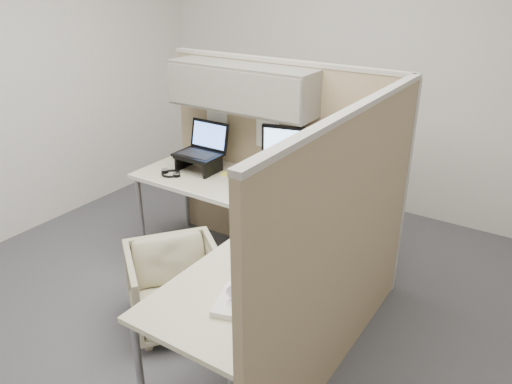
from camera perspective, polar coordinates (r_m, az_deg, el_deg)
The scene contains 18 objects.
ground at distance 3.70m, azimuth -3.52°, elevation -13.11°, with size 4.50×4.50×0.00m, color #44444A.
partition_back at distance 3.92m, azimuth 0.78°, elevation 7.27°, with size 2.00×0.36×1.63m.
partition_right at distance 2.82m, azimuth 10.18°, elevation -6.47°, with size 0.07×2.03×1.63m.
desk at distance 3.35m, azimuth -0.81°, elevation -3.36°, with size 2.00×1.98×0.73m.
office_chair at distance 3.44m, azimuth -9.19°, elevation -10.28°, with size 0.60×0.56×0.62m, color #B4B08F.
monitor_left at distance 3.69m, azimuth 3.97°, elevation 4.60°, with size 0.44×0.20×0.47m.
monitor_right at distance 3.37m, azimuth 10.25°, elevation 2.37°, with size 0.40×0.25×0.47m.
laptop_station at distance 4.07m, azimuth -6.31°, elevation 4.49°, with size 0.36×0.31×0.38m.
keyboard at distance 3.40m, azimuth 3.23°, elevation -1.92°, with size 0.42×0.14×0.02m, color black.
mouse at distance 3.28m, azimuth 6.29°, elevation -3.00°, with size 0.09×0.06×0.03m, color black.
travel_mug at distance 3.59m, azimuth 7.16°, elevation 0.81°, with size 0.09×0.09×0.19m.
soda_can_green at distance 3.17m, azimuth 10.05°, elevation -3.40°, with size 0.07×0.07×0.12m, color silver.
soda_can_silver at distance 3.39m, azimuth 9.08°, elevation -1.39°, with size 0.07×0.07×0.12m, color #1E3FA5.
sticky_note_d at distance 3.69m, azimuth -0.69°, elevation 0.11°, with size 0.08×0.08×0.01m, color #EAEE3E.
sticky_note_c at distance 4.00m, azimuth -3.44°, elevation 2.09°, with size 0.08×0.08×0.01m, color #EAEE3E.
headphones at distance 4.04m, azimuth -9.72°, elevation 2.12°, with size 0.19×0.16×0.03m.
paper_stack at distance 2.50m, azimuth -1.95°, elevation -12.41°, with size 0.28×0.32×0.03m.
desk_clock at distance 2.81m, azimuth 3.67°, elevation -7.16°, with size 0.10×0.09×0.10m.
Camera 1 is at (1.79, -2.33, 2.24)m, focal length 35.00 mm.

